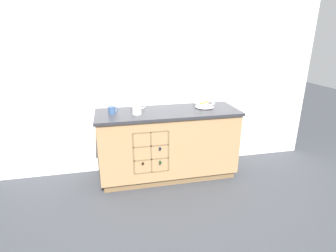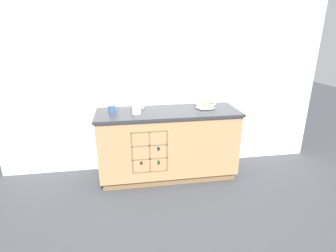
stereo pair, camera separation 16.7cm
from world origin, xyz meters
TOP-DOWN VIEW (x-y plane):
  - ground_plane at (0.00, 0.00)m, footprint 14.00×14.00m
  - back_wall at (0.00, 0.36)m, footprint 4.40×0.06m
  - kitchen_island at (-0.00, -0.00)m, footprint 1.78×0.63m
  - fruit_bowl at (0.50, 0.06)m, footprint 0.26×0.26m
  - white_pitcher at (-0.39, -0.05)m, footprint 0.17×0.11m
  - ceramic_mug at (-0.68, 0.03)m, footprint 0.12×0.08m

SIDE VIEW (x-z plane):
  - ground_plane at x=0.00m, z-range 0.00..0.00m
  - kitchen_island at x=0.00m, z-range 0.01..0.91m
  - fruit_bowl at x=0.50m, z-range 0.90..0.99m
  - ceramic_mug at x=-0.68m, z-range 0.90..0.99m
  - white_pitcher at x=-0.39m, z-range 0.91..1.12m
  - back_wall at x=0.00m, z-range 0.00..2.55m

